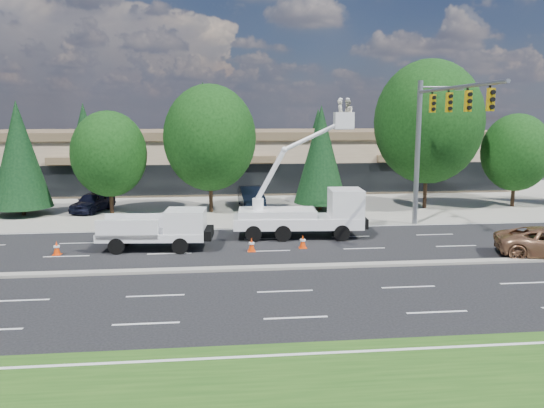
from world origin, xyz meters
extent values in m
plane|color=black|center=(0.00, 0.00, 0.00)|extent=(140.00, 140.00, 0.00)
cube|color=gray|center=(0.00, 20.00, 0.01)|extent=(140.00, 22.00, 0.01)
cube|color=gray|center=(0.00, 0.00, 0.06)|extent=(120.00, 0.55, 0.12)
cube|color=tan|center=(0.00, 30.00, 2.50)|extent=(50.00, 15.00, 5.00)
cube|color=brown|center=(0.00, 30.00, 5.15)|extent=(50.40, 15.40, 0.70)
cube|color=black|center=(0.00, 22.45, 1.50)|extent=(48.00, 0.12, 2.60)
cylinder|color=#332114|center=(-16.00, 15.00, 0.40)|extent=(0.26, 0.26, 0.80)
cone|color=black|center=(-16.00, 15.00, 4.25)|extent=(4.01, 4.01, 7.33)
cylinder|color=#332114|center=(-10.00, 15.00, 1.17)|extent=(0.28, 0.28, 2.35)
ellipsoid|color=black|center=(-10.00, 15.00, 4.24)|extent=(5.22, 5.22, 6.00)
cylinder|color=#332114|center=(-3.00, 15.00, 1.47)|extent=(0.28, 0.28, 2.95)
ellipsoid|color=black|center=(-3.00, 15.00, 5.32)|extent=(6.55, 6.55, 7.54)
cylinder|color=#332114|center=(5.00, 15.00, 0.40)|extent=(0.26, 0.26, 0.80)
cone|color=black|center=(5.00, 15.00, 4.10)|extent=(3.88, 3.88, 7.08)
cylinder|color=#332114|center=(13.00, 15.00, 1.78)|extent=(0.28, 0.28, 3.56)
ellipsoid|color=black|center=(13.00, 15.00, 6.42)|extent=(7.91, 7.91, 9.09)
cylinder|color=#332114|center=(20.00, 15.00, 1.15)|extent=(0.28, 0.28, 2.29)
ellipsoid|color=black|center=(20.00, 15.00, 4.14)|extent=(5.09, 5.09, 5.86)
cylinder|color=#332114|center=(-18.00, 42.00, 0.40)|extent=(0.26, 0.26, 0.80)
cone|color=black|center=(-18.00, 42.00, 4.55)|extent=(4.30, 4.30, 7.85)
cylinder|color=#332114|center=(-4.00, 42.00, 0.40)|extent=(0.26, 0.26, 0.80)
cone|color=black|center=(-4.00, 42.00, 5.89)|extent=(5.57, 5.57, 10.17)
cylinder|color=#332114|center=(10.00, 42.00, 0.40)|extent=(0.26, 0.26, 0.80)
cone|color=black|center=(10.00, 42.00, 4.22)|extent=(3.99, 3.99, 7.29)
cylinder|color=#332114|center=(22.00, 42.00, 0.40)|extent=(0.26, 0.26, 0.80)
cone|color=black|center=(22.00, 42.00, 5.12)|extent=(4.84, 4.84, 8.85)
cylinder|color=gray|center=(10.00, 9.20, 4.50)|extent=(0.32, 0.32, 9.00)
cylinder|color=gray|center=(10.00, 4.20, 8.30)|extent=(0.20, 10.00, 0.20)
cylinder|color=gray|center=(11.30, 9.20, 8.60)|extent=(2.60, 0.12, 0.12)
cube|color=gold|center=(10.00, 7.20, 7.55)|extent=(0.32, 0.22, 1.05)
cube|color=gold|center=(10.00, 5.00, 7.55)|extent=(0.32, 0.22, 1.05)
cube|color=gold|center=(10.00, 2.80, 7.55)|extent=(0.32, 0.22, 1.05)
cube|color=gold|center=(10.00, 0.60, 7.55)|extent=(0.32, 0.22, 1.05)
cube|color=white|center=(-5.92, 4.20, 0.77)|extent=(5.58, 2.43, 0.41)
cube|color=white|center=(-4.20, 4.06, 1.40)|extent=(2.15, 2.10, 1.36)
cube|color=black|center=(-3.61, 4.01, 1.58)|extent=(0.21, 1.72, 0.91)
cube|color=white|center=(-6.93, 5.15, 1.22)|extent=(3.09, 0.52, 1.00)
cube|color=white|center=(-7.07, 3.43, 1.22)|extent=(3.09, 0.52, 1.00)
cube|color=white|center=(1.96, 6.20, 0.90)|extent=(7.36, 2.67, 0.63)
cube|color=white|center=(4.66, 6.01, 1.85)|extent=(1.95, 2.24, 1.81)
cube|color=black|center=(5.34, 5.96, 1.99)|extent=(0.20, 1.81, 1.08)
cube|color=white|center=(0.79, 6.28, 1.40)|extent=(4.47, 2.38, 0.45)
cylinder|color=white|center=(-0.29, 6.36, 1.90)|extent=(0.63, 0.63, 0.72)
cube|color=white|center=(4.45, 6.02, 6.58)|extent=(1.05, 0.88, 0.98)
imported|color=beige|center=(4.25, 6.04, 6.94)|extent=(0.41, 0.59, 1.56)
imported|color=beige|center=(4.65, 6.01, 6.94)|extent=(0.64, 0.80, 1.56)
ellipsoid|color=white|center=(4.25, 6.04, 7.73)|extent=(0.23, 0.23, 0.16)
ellipsoid|color=white|center=(4.65, 6.01, 7.73)|extent=(0.23, 0.23, 0.16)
cube|color=#E23907|center=(-10.54, 3.59, 0.01)|extent=(0.40, 0.40, 0.03)
cone|color=#E23907|center=(-10.54, 3.59, 0.35)|extent=(0.36, 0.36, 0.70)
cylinder|color=white|center=(-10.54, 3.59, 0.42)|extent=(0.29, 0.29, 0.10)
cube|color=#E23907|center=(-0.87, 3.26, 0.01)|extent=(0.40, 0.40, 0.03)
cone|color=#E23907|center=(-0.87, 3.26, 0.35)|extent=(0.36, 0.36, 0.70)
cylinder|color=white|center=(-0.87, 3.26, 0.42)|extent=(0.29, 0.29, 0.10)
cube|color=#E23907|center=(1.83, 3.66, 0.01)|extent=(0.40, 0.40, 0.03)
cone|color=#E23907|center=(1.83, 3.66, 0.35)|extent=(0.36, 0.36, 0.70)
cylinder|color=white|center=(1.83, 3.66, 0.42)|extent=(0.29, 0.29, 0.10)
imported|color=black|center=(-11.52, 16.00, 0.72)|extent=(2.94, 4.57, 1.45)
imported|color=black|center=(0.02, 16.77, 0.78)|extent=(1.93, 4.85, 1.57)
camera|label=1|loc=(-2.62, -22.97, 6.73)|focal=35.00mm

